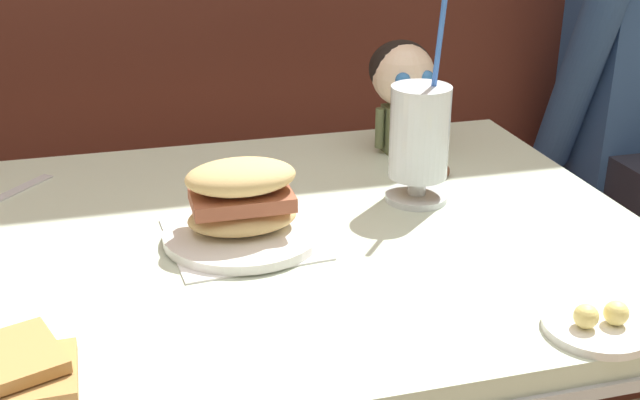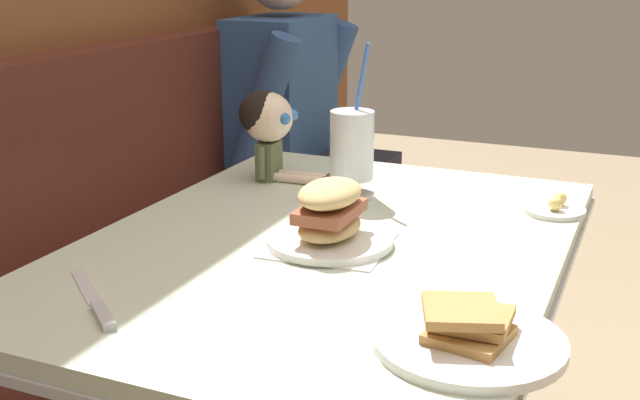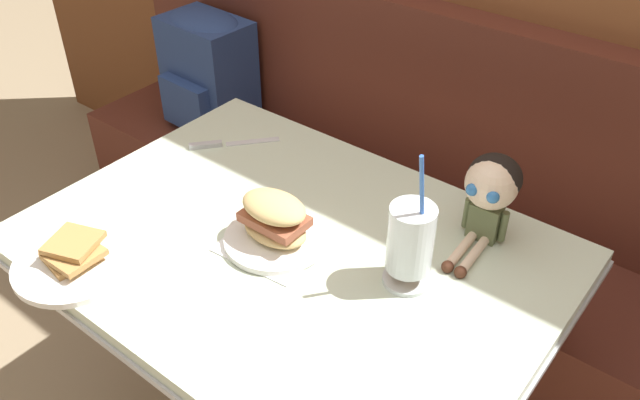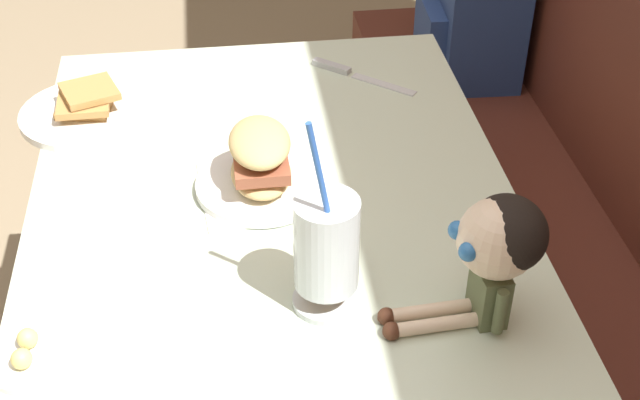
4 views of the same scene
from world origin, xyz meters
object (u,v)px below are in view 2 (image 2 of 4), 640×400
Objects in this scene: toast_plate at (469,336)px; milkshake_glass at (352,149)px; sandwich_plate at (330,220)px; butter_saucer at (555,208)px; seated_doll at (268,122)px; butter_knife at (98,307)px; diner_patron at (293,108)px.

milkshake_glass is (0.55, 0.38, 0.09)m from toast_plate.
sandwich_plate is 1.83× the size of butter_saucer.
butter_knife is at bearing -172.89° from seated_doll.
toast_plate is 1.14× the size of sandwich_plate.
milkshake_glass is 1.43× the size of sandwich_plate.
sandwich_plate is 1.26m from diner_patron.
butter_knife is at bearing 168.83° from milkshake_glass.
butter_saucer is 0.54× the size of seated_doll.
seated_doll is 0.84m from diner_patron.
butter_saucer is 0.63× the size of butter_knife.
sandwich_plate is at bearing -151.77° from diner_patron.
butter_saucer is 0.89m from butter_knife.
butter_saucer is (0.61, -0.02, -0.01)m from toast_plate.
diner_patron is at bearing 33.18° from toast_plate.
butter_knife is (-0.71, 0.53, -0.00)m from butter_saucer.
seated_doll reaches higher than butter_knife.
butter_knife is (-0.66, 0.13, -0.10)m from milkshake_glass.
diner_patron reaches higher than milkshake_glass.
sandwich_plate is (0.27, 0.31, 0.03)m from toast_plate.
sandwich_plate is at bearing -139.47° from seated_doll.
diner_patron reaches higher than butter_knife.
butter_saucer is (0.06, -0.40, -0.09)m from milkshake_glass.
butter_saucer is at bearing -44.24° from sandwich_plate.
milkshake_glass reaches higher than sandwich_plate.
toast_plate is 0.31× the size of diner_patron.
milkshake_glass is 0.39× the size of diner_patron.
butter_saucer is at bearing -2.28° from toast_plate.
sandwich_plate is at bearing 48.56° from toast_plate.
diner_patron is at bearing 28.23° from sandwich_plate.
diner_patron is (0.83, 0.53, -0.10)m from milkshake_glass.
toast_plate is 2.08× the size of butter_saucer.
diner_patron is at bearing 32.44° from milkshake_glass.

